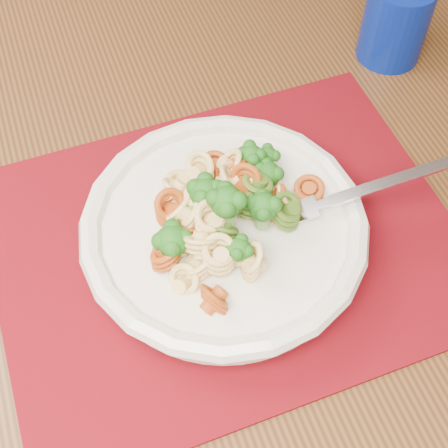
{
  "coord_description": "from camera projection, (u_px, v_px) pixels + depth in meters",
  "views": [
    {
      "loc": [
        0.34,
        -0.01,
        1.21
      ],
      "look_at": [
        0.34,
        0.3,
        0.76
      ],
      "focal_mm": 50.0,
      "sensor_mm": 36.0,
      "label": 1
    }
  ],
  "objects": [
    {
      "name": "dining_table",
      "position": [
        250.0,
        216.0,
        0.72
      ],
      "size": [
        1.57,
        1.29,
        0.72
      ],
      "rotation": [
        0.0,
        0.0,
        0.36
      ],
      "color": "#573818",
      "rests_on": "ground"
    },
    {
      "name": "pasta_bowl",
      "position": [
        224.0,
        231.0,
        0.55
      ],
      "size": [
        0.25,
        0.25,
        0.05
      ],
      "color": "silver",
      "rests_on": "placemat"
    },
    {
      "name": "fork",
      "position": [
        303.0,
        210.0,
        0.54
      ],
      "size": [
        0.18,
        0.05,
        0.08
      ],
      "primitive_type": null,
      "rotation": [
        0.0,
        -0.35,
        0.17
      ],
      "color": "silver",
      "rests_on": "pasta_bowl"
    },
    {
      "name": "tumbler",
      "position": [
        396.0,
        21.0,
        0.69
      ],
      "size": [
        0.07,
        0.07,
        0.09
      ],
      "primitive_type": "cylinder",
      "color": "navy",
      "rests_on": "dining_table"
    },
    {
      "name": "pasta_broccoli_heap",
      "position": [
        224.0,
        220.0,
        0.54
      ],
      "size": [
        0.22,
        0.22,
        0.06
      ],
      "primitive_type": null,
      "color": "#E9C673",
      "rests_on": "pasta_bowl"
    },
    {
      "name": "placemat",
      "position": [
        227.0,
        243.0,
        0.58
      ],
      "size": [
        0.51,
        0.46,
        0.0
      ],
      "primitive_type": "cube",
      "rotation": [
        0.0,
        0.0,
        0.37
      ],
      "color": "#660415",
      "rests_on": "dining_table"
    }
  ]
}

